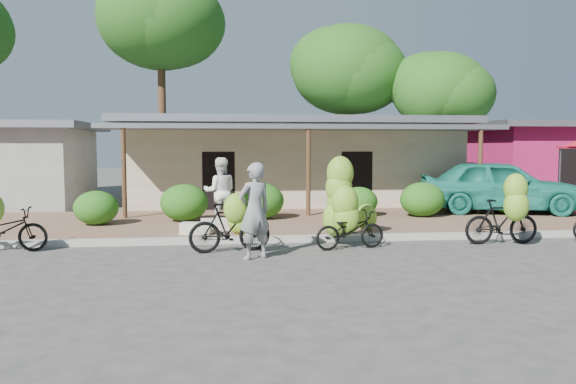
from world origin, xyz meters
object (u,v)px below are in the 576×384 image
Objects in this scene: tree_near_right at (435,89)px; bystander at (220,192)px; sack_far at (196,228)px; bike_left at (231,225)px; teal_van at (499,186)px; vendor at (255,211)px; bike_right at (505,215)px; tree_center_right at (343,68)px; bike_far_left at (2,227)px; bike_center at (344,211)px; sack_near at (218,224)px; tree_far_center at (157,18)px.

tree_near_right reaches higher than bystander.
sack_far is (-10.62, -11.88, -4.73)m from tree_near_right.
bike_left is 2.46× the size of sack_far.
tree_near_right is 1.32× the size of teal_van.
bike_right is at bearing 161.22° from vendor.
tree_center_right is at bearing -135.35° from vendor.
bike_right is at bearing -92.96° from bike_far_left.
bike_far_left is at bearing 72.73° from bike_left.
bike_right is 7.29m from bystander.
bike_far_left is at bearing 75.99° from bike_center.
bike_left is 2.54m from sack_near.
tree_near_right reaches higher than bike_center.
tree_far_center is at bearing 32.76° from bike_right.
bike_left is at bearing -83.50° from vendor.
bike_right is 2.08× the size of sack_near.
bike_center reaches higher than sack_near.
bike_far_left is 4.28m from sack_far.
sack_far is at bearing 53.29° from bike_center.
tree_near_right is at bearing -150.20° from vendor.
teal_van is (3.02, -10.41, -5.17)m from tree_center_right.
tree_near_right reaches higher than teal_van.
sack_near is 1.19m from bystander.
sack_far is 0.40× the size of bystander.
vendor reaches higher than bike_right.
sack_near is (-2.87, 2.07, -0.56)m from bike_center.
tree_far_center is at bearing -78.07° from bystander.
tree_near_right is 3.80× the size of bike_right.
bike_far_left is (-10.67, -15.23, -5.61)m from tree_center_right.
tree_far_center is 9.26m from tree_center_right.
tree_center_right is at bearing -117.97° from bystander.
sack_far is at bearing -131.81° from tree_near_right.
vendor reaches higher than sack_near.
tree_near_right is at bearing -41.22° from bike_center.
tree_far_center is 5.63× the size of bystander.
tree_near_right reaches higher than bike_right.
bike_left is at bearing -110.11° from tree_center_right.
bike_center is at bearing -68.78° from tree_far_center.
tree_far_center reaches higher than bike_left.
tree_near_right reaches higher than vendor.
tree_center_right reaches higher than bystander.
sack_near is at bearing -103.77° from vendor.
sack_near is at bearing 122.29° from teal_van.
tree_near_right is 20.25m from bike_far_left.
bike_left is 3.44m from bystander.
bike_center is at bearing -91.14° from bike_left.
tree_far_center is at bearing 65.13° from teal_van.
tree_far_center is at bearing 8.35° from bike_center.
vendor is (3.69, -16.02, -7.28)m from tree_far_center.
tree_far_center is 5.94× the size of bike_right.
tree_center_right is 4.01× the size of bike_center.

